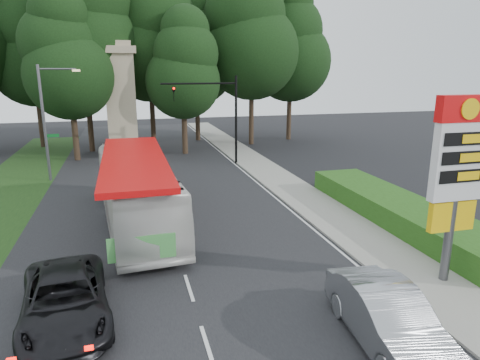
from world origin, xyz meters
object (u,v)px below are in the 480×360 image
object	(u,v)px
sedan_silver	(388,318)
monument	(121,99)
traffic_signal_mast	(220,108)
streetlight_signs	(47,118)
transit_bus	(136,191)
suv_charcoal	(65,299)
gas_station_pylon	(458,165)

from	to	relation	value
sedan_silver	monument	bearing A→B (deg)	108.12
traffic_signal_mast	streetlight_signs	world-z (taller)	streetlight_signs
traffic_signal_mast	transit_bus	distance (m)	14.90
traffic_signal_mast	transit_bus	xyz separation A→B (m)	(-7.22, -12.70, -2.93)
traffic_signal_mast	streetlight_signs	bearing A→B (deg)	-171.08
traffic_signal_mast	sedan_silver	bearing A→B (deg)	-91.65
traffic_signal_mast	sedan_silver	size ratio (longest dim) A/B	1.39
monument	transit_bus	bearing A→B (deg)	-88.58
streetlight_signs	suv_charcoal	bearing A→B (deg)	-81.10
gas_station_pylon	streetlight_signs	bearing A→B (deg)	128.96
traffic_signal_mast	monument	size ratio (longest dim) A/B	0.72
streetlight_signs	suv_charcoal	world-z (taller)	streetlight_signs
traffic_signal_mast	suv_charcoal	size ratio (longest dim) A/B	1.30
gas_station_pylon	traffic_signal_mast	size ratio (longest dim) A/B	0.95
traffic_signal_mast	suv_charcoal	world-z (taller)	traffic_signal_mast
streetlight_signs	monument	bearing A→B (deg)	58.03
sedan_silver	traffic_signal_mast	bearing A→B (deg)	93.69
transit_bus	suv_charcoal	size ratio (longest dim) A/B	2.27
transit_bus	streetlight_signs	bearing A→B (deg)	112.15
gas_station_pylon	monument	bearing A→B (deg)	111.80
streetlight_signs	monument	size ratio (longest dim) A/B	0.80
gas_station_pylon	transit_bus	size ratio (longest dim) A/B	0.55
gas_station_pylon	monument	size ratio (longest dim) A/B	0.68
gas_station_pylon	monument	distance (m)	30.17
monument	sedan_silver	bearing A→B (deg)	-77.23
transit_bus	sedan_silver	xyz separation A→B (m)	(6.50, -12.03, -0.89)
transit_bus	monument	bearing A→B (deg)	86.59
streetlight_signs	monument	xyz separation A→B (m)	(4.99, 7.99, 0.67)
traffic_signal_mast	monument	bearing A→B (deg)	142.00
sedan_silver	transit_bus	bearing A→B (deg)	123.75
monument	suv_charcoal	xyz separation A→B (m)	(-2.00, -27.10, -4.34)
monument	sedan_silver	world-z (taller)	monument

